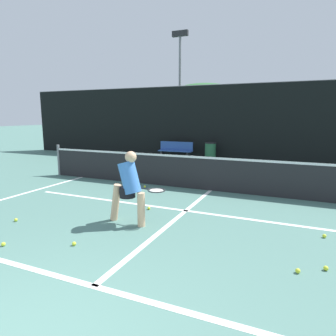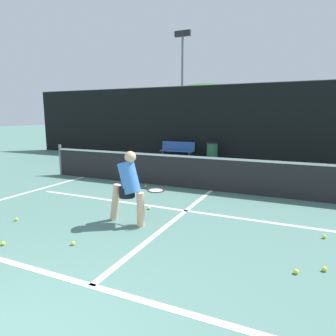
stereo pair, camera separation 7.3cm
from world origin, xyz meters
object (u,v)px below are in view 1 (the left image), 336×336
object	(u,v)px
courtside_bench	(176,150)
trash_bin	(210,152)
player_practicing	(129,185)
parked_car	(208,141)

from	to	relation	value
courtside_bench	trash_bin	distance (m)	1.64
player_practicing	parked_car	distance (m)	11.59
player_practicing	parked_car	bearing A→B (deg)	105.36
player_practicing	courtside_bench	distance (m)	8.42
player_practicing	courtside_bench	world-z (taller)	player_practicing
parked_car	courtside_bench	bearing A→B (deg)	-99.53
courtside_bench	trash_bin	bearing A→B (deg)	1.46
parked_car	trash_bin	bearing A→B (deg)	-71.83
player_practicing	parked_car	size ratio (longest dim) A/B	0.35
player_practicing	courtside_bench	bearing A→B (deg)	112.78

